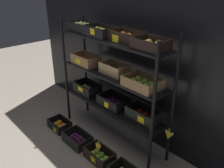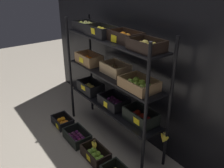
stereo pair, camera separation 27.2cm
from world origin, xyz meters
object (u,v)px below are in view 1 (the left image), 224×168
(display_rack, at_px, (112,72))
(crate_ground_plum, at_px, (77,140))
(crate_ground_apple_green, at_px, (100,156))
(crate_ground_orange, at_px, (60,125))
(banana_bunch_loose, at_px, (98,146))

(display_rack, relative_size, crate_ground_plum, 4.37)
(crate_ground_plum, relative_size, crate_ground_apple_green, 1.03)
(display_rack, xyz_separation_m, crate_ground_plum, (-0.20, -0.40, -0.85))
(crate_ground_orange, distance_m, crate_ground_plum, 0.41)
(banana_bunch_loose, bearing_deg, crate_ground_orange, -179.86)
(crate_ground_plum, relative_size, banana_bunch_loose, 3.07)
(crate_ground_plum, distance_m, crate_ground_apple_green, 0.41)
(crate_ground_plum, height_order, crate_ground_apple_green, crate_ground_apple_green)
(crate_ground_plum, xyz_separation_m, banana_bunch_loose, (0.40, 0.00, 0.14))
(crate_ground_orange, xyz_separation_m, crate_ground_apple_green, (0.83, 0.01, 0.00))
(display_rack, height_order, crate_ground_apple_green, display_rack)
(display_rack, xyz_separation_m, crate_ground_orange, (-0.61, -0.40, -0.85))
(crate_ground_apple_green, distance_m, banana_bunch_loose, 0.13)
(display_rack, bearing_deg, crate_ground_apple_green, -61.58)
(crate_ground_orange, height_order, crate_ground_plum, crate_ground_plum)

